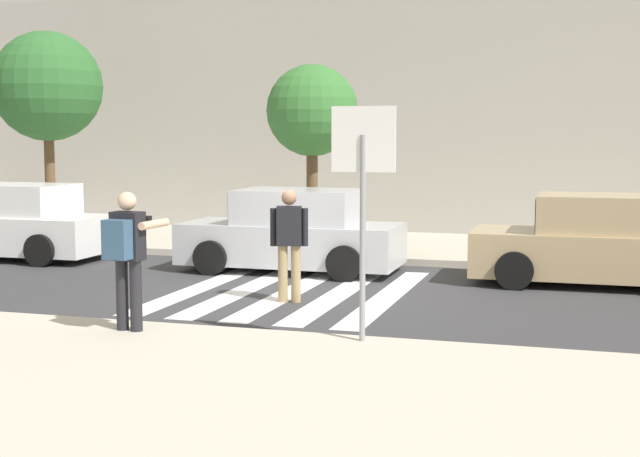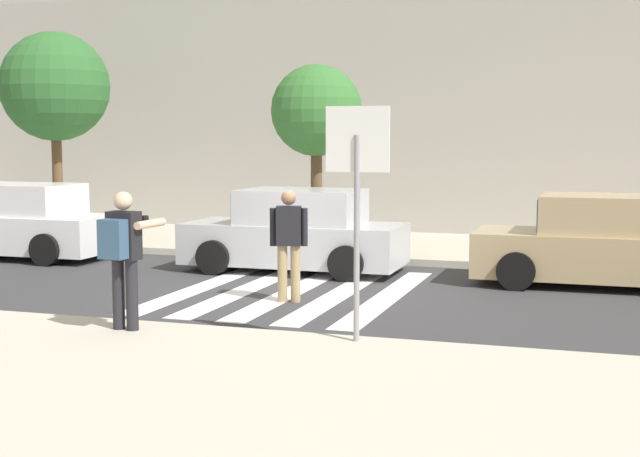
% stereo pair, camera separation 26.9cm
% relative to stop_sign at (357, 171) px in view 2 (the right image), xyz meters
% --- Properties ---
extents(ground_plane, '(120.00, 120.00, 0.00)m').
position_rel_stop_sign_xyz_m(ground_plane, '(-2.10, 3.45, -2.14)').
color(ground_plane, '#38383A').
extents(sidewalk_near, '(60.00, 6.00, 0.14)m').
position_rel_stop_sign_xyz_m(sidewalk_near, '(-2.10, -2.75, -2.07)').
color(sidewalk_near, beige).
rests_on(sidewalk_near, ground).
extents(sidewalk_far, '(60.00, 4.80, 0.14)m').
position_rel_stop_sign_xyz_m(sidewalk_far, '(-2.10, 9.45, -2.07)').
color(sidewalk_far, beige).
rests_on(sidewalk_far, ground).
extents(building_facade_far, '(56.00, 4.00, 6.27)m').
position_rel_stop_sign_xyz_m(building_facade_far, '(-2.10, 13.85, 0.99)').
color(building_facade_far, '#ADA89E').
rests_on(building_facade_far, ground).
extents(crosswalk_stripe_0, '(0.44, 5.20, 0.01)m').
position_rel_stop_sign_xyz_m(crosswalk_stripe_0, '(-3.70, 3.65, -2.14)').
color(crosswalk_stripe_0, silver).
rests_on(crosswalk_stripe_0, ground).
extents(crosswalk_stripe_1, '(0.44, 5.20, 0.01)m').
position_rel_stop_sign_xyz_m(crosswalk_stripe_1, '(-2.90, 3.65, -2.14)').
color(crosswalk_stripe_1, silver).
rests_on(crosswalk_stripe_1, ground).
extents(crosswalk_stripe_2, '(0.44, 5.20, 0.01)m').
position_rel_stop_sign_xyz_m(crosswalk_stripe_2, '(-2.10, 3.65, -2.14)').
color(crosswalk_stripe_2, silver).
rests_on(crosswalk_stripe_2, ground).
extents(crosswalk_stripe_3, '(0.44, 5.20, 0.01)m').
position_rel_stop_sign_xyz_m(crosswalk_stripe_3, '(-1.30, 3.65, -2.14)').
color(crosswalk_stripe_3, silver).
rests_on(crosswalk_stripe_3, ground).
extents(crosswalk_stripe_4, '(0.44, 5.20, 0.01)m').
position_rel_stop_sign_xyz_m(crosswalk_stripe_4, '(-0.50, 3.65, -2.14)').
color(crosswalk_stripe_4, silver).
rests_on(crosswalk_stripe_4, ground).
extents(stop_sign, '(0.76, 0.08, 2.75)m').
position_rel_stop_sign_xyz_m(stop_sign, '(0.00, 0.00, 0.00)').
color(stop_sign, gray).
rests_on(stop_sign, sidewalk_near).
extents(photographer_with_backpack, '(0.62, 0.87, 1.72)m').
position_rel_stop_sign_xyz_m(photographer_with_backpack, '(-2.91, -0.32, -0.98)').
color(photographer_with_backpack, '#232328').
rests_on(photographer_with_backpack, sidewalk_near).
extents(pedestrian_crossing, '(0.56, 0.34, 1.72)m').
position_rel_stop_sign_xyz_m(pedestrian_crossing, '(-1.85, 2.76, -1.17)').
color(pedestrian_crossing, tan).
rests_on(pedestrian_crossing, ground).
extents(parked_car_white, '(4.10, 1.92, 1.55)m').
position_rel_stop_sign_xyz_m(parked_car_white, '(-8.93, 5.75, -1.42)').
color(parked_car_white, white).
rests_on(parked_car_white, ground).
extents(parked_car_silver, '(4.10, 1.92, 1.55)m').
position_rel_stop_sign_xyz_m(parked_car_silver, '(-2.78, 5.75, -1.42)').
color(parked_car_silver, '#B7BABF').
rests_on(parked_car_silver, ground).
extents(parked_car_tan, '(4.10, 1.92, 1.55)m').
position_rel_stop_sign_xyz_m(parked_car_tan, '(2.69, 5.75, -1.42)').
color(parked_car_tan, tan).
rests_on(parked_car_tan, ground).
extents(street_tree_west, '(2.56, 2.56, 4.84)m').
position_rel_stop_sign_xyz_m(street_tree_west, '(-9.70, 8.30, 1.53)').
color(street_tree_west, brown).
rests_on(street_tree_west, sidewalk_far).
extents(street_tree_center, '(1.90, 1.90, 3.88)m').
position_rel_stop_sign_xyz_m(street_tree_center, '(-3.02, 7.70, 0.89)').
color(street_tree_center, brown).
rests_on(street_tree_center, sidewalk_far).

